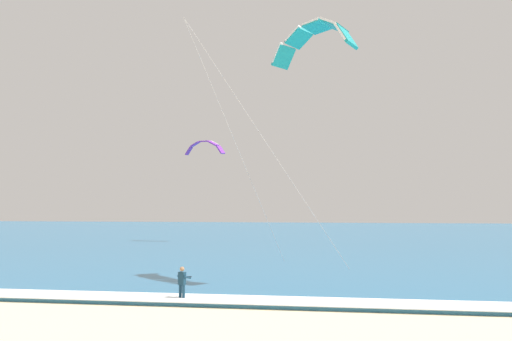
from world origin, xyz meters
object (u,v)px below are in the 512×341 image
surfboard (182,302)px  kitesurfer (182,283)px  kite_primary (314,37)px  kite_distant (205,146)px

surfboard → kitesurfer: size_ratio=0.87×
surfboard → kite_primary: kite_primary is taller
surfboard → kite_distant: (-9.29, 40.31, 12.00)m
surfboard → kite_distant: size_ratio=0.28×
kitesurfer → kite_primary: (5.97, 6.58, 13.58)m
surfboard → kite_distant: 43.07m
kite_primary → kite_distant: 37.10m
surfboard → kite_distant: bearing=103.0°
kite_primary → kite_distant: kite_primary is taller
kite_distant → kite_primary: bearing=-65.6°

